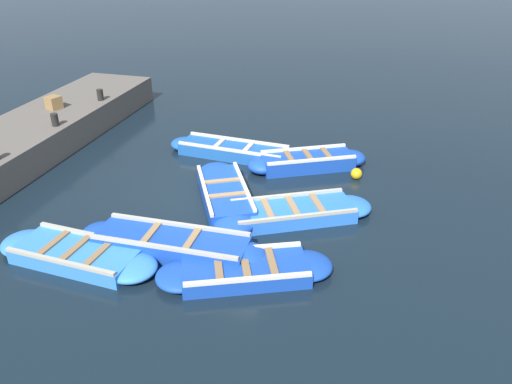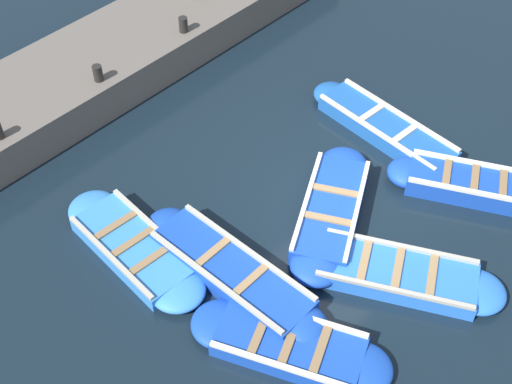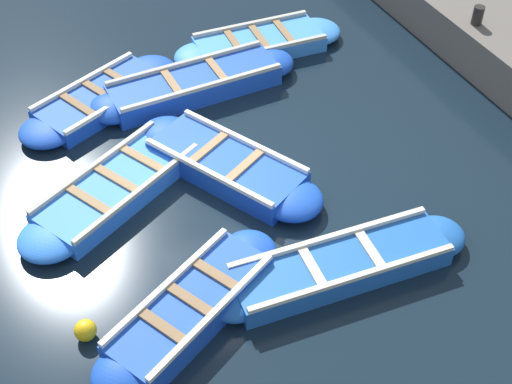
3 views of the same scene
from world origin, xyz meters
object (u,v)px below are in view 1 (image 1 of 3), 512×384
(boat_stern_in, at_px, (77,255))
(boat_mid_row, at_px, (234,151))
(buoy_orange_near, at_px, (356,174))
(boat_near_quay, at_px, (307,162))
(boat_end_of_row, at_px, (225,195))
(boat_tucked, at_px, (245,271))
(boat_centre, at_px, (293,213))
(wooden_crate, at_px, (54,103))
(bollard_south, at_px, (100,95))
(boat_bow_out, at_px, (172,244))
(bollard_mid_south, at_px, (55,120))

(boat_stern_in, xyz_separation_m, boat_mid_row, (1.44, 5.57, 0.02))
(buoy_orange_near, bearing_deg, boat_near_quay, 167.38)
(boat_end_of_row, bearing_deg, boat_tucked, -63.97)
(boat_centre, bearing_deg, boat_stern_in, -144.18)
(boat_tucked, distance_m, boat_end_of_row, 2.91)
(boat_tucked, relative_size, wooden_crate, 8.93)
(boat_stern_in, bearing_deg, boat_centre, 35.82)
(bollard_south, xyz_separation_m, wooden_crate, (-0.91, -1.13, 0.02))
(boat_bow_out, bearing_deg, boat_near_quay, 67.42)
(bollard_mid_south, xyz_separation_m, bollard_south, (0.00, 2.39, 0.00))
(boat_bow_out, xyz_separation_m, bollard_south, (-5.10, 6.10, 0.82))
(boat_bow_out, relative_size, bollard_south, 11.35)
(boat_mid_row, relative_size, wooden_crate, 10.31)
(boat_bow_out, distance_m, bollard_south, 7.99)
(boat_end_of_row, distance_m, bollard_mid_south, 5.71)
(boat_mid_row, xyz_separation_m, buoy_orange_near, (3.48, -0.50, -0.02))
(wooden_crate, relative_size, buoy_orange_near, 1.31)
(boat_stern_in, height_order, bollard_mid_south, bollard_mid_south)
(bollard_mid_south, bearing_deg, boat_tucked, -31.22)
(boat_end_of_row, relative_size, bollard_mid_south, 10.07)
(boat_bow_out, height_order, boat_near_quay, boat_near_quay)
(boat_centre, bearing_deg, boat_mid_row, 128.50)
(boat_tucked, xyz_separation_m, wooden_crate, (-7.65, 5.34, 0.88))
(boat_tucked, height_order, boat_bow_out, boat_bow_out)
(boat_centre, distance_m, wooden_crate, 8.67)
(bollard_mid_south, bearing_deg, boat_mid_row, 12.65)
(boat_tucked, xyz_separation_m, bollard_south, (-6.73, 6.47, 0.87))
(boat_mid_row, relative_size, bollard_south, 11.29)
(boat_mid_row, bearing_deg, boat_near_quay, -5.35)
(boat_end_of_row, relative_size, bollard_south, 10.07)
(boat_stern_in, bearing_deg, boat_tucked, 6.81)
(buoy_orange_near, bearing_deg, boat_stern_in, -134.11)
(boat_bow_out, xyz_separation_m, boat_mid_row, (-0.23, 4.80, -0.02))
(boat_stern_in, height_order, bollard_south, bollard_south)
(boat_tucked, distance_m, boat_mid_row, 5.50)
(boat_near_quay, xyz_separation_m, wooden_crate, (-7.92, 0.37, 0.84))
(boat_stern_in, xyz_separation_m, boat_centre, (3.73, 2.69, 0.00))
(boat_bow_out, relative_size, boat_end_of_row, 1.13)
(buoy_orange_near, bearing_deg, wooden_crate, 175.88)
(boat_tucked, distance_m, buoy_orange_near, 4.94)
(boat_bow_out, xyz_separation_m, boat_near_quay, (1.91, 4.60, 0.00))
(wooden_crate, distance_m, buoy_orange_near, 9.32)
(boat_tucked, bearing_deg, bollard_south, 136.16)
(boat_near_quay, relative_size, bollard_south, 9.36)
(wooden_crate, bearing_deg, boat_centre, -20.68)
(buoy_orange_near, bearing_deg, boat_end_of_row, -144.53)
(boat_centre, height_order, boat_end_of_row, boat_end_of_row)
(boat_stern_in, distance_m, boat_near_quay, 6.45)
(boat_tucked, xyz_separation_m, buoy_orange_near, (1.61, 4.67, -0.00))
(boat_centre, relative_size, boat_end_of_row, 1.05)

